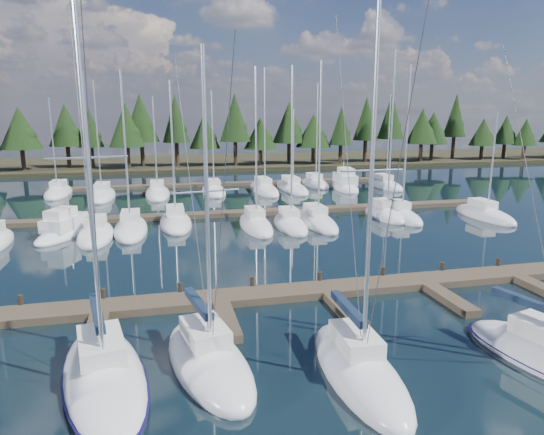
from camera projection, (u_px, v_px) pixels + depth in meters
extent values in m
plane|color=black|center=(275.00, 239.00, 38.79)|extent=(260.00, 260.00, 0.00)
cube|color=#2B2818|center=(204.00, 162.00, 95.79)|extent=(220.00, 30.00, 0.60)
cube|color=#493E2D|center=(325.00, 289.00, 27.34)|extent=(44.00, 2.00, 0.40)
cube|color=#493E2D|center=(95.00, 334.00, 21.80)|extent=(0.90, 4.00, 0.40)
cube|color=#493E2D|center=(227.00, 322.00, 23.14)|extent=(0.90, 4.00, 0.40)
cube|color=#493E2D|center=(345.00, 310.00, 24.48)|extent=(0.90, 4.00, 0.40)
cube|color=#493E2D|center=(450.00, 300.00, 25.82)|extent=(0.90, 4.00, 0.40)
cylinder|color=black|center=(21.00, 304.00, 24.66)|extent=(0.26, 0.26, 0.90)
cylinder|color=black|center=(103.00, 297.00, 25.56)|extent=(0.26, 0.26, 0.90)
cylinder|color=black|center=(180.00, 291.00, 26.45)|extent=(0.26, 0.26, 0.90)
cylinder|color=black|center=(252.00, 285.00, 27.34)|extent=(0.26, 0.26, 0.90)
cylinder|color=black|center=(320.00, 279.00, 28.24)|extent=(0.26, 0.26, 0.90)
cylinder|color=black|center=(383.00, 274.00, 29.13)|extent=(0.26, 0.26, 0.90)
cylinder|color=black|center=(442.00, 269.00, 30.02)|extent=(0.26, 0.26, 0.90)
cylinder|color=black|center=(498.00, 265.00, 30.92)|extent=(0.26, 0.26, 0.90)
cube|color=#493E2D|center=(252.00, 212.00, 48.26)|extent=(50.00, 1.80, 0.40)
cube|color=#493E2D|center=(225.00, 184.00, 67.28)|extent=(46.00, 1.80, 0.40)
ellipsoid|color=silver|center=(104.00, 379.00, 18.25)|extent=(4.46, 9.16, 1.90)
cube|color=silver|center=(101.00, 345.00, 18.38)|extent=(2.09, 3.05, 0.70)
cylinder|color=silver|center=(89.00, 178.00, 16.21)|extent=(0.19, 0.19, 13.67)
cylinder|color=silver|center=(97.00, 316.00, 19.17)|extent=(0.82, 3.82, 0.12)
cube|color=#131F34|center=(97.00, 312.00, 19.13)|extent=(1.01, 3.69, 0.30)
cylinder|color=silver|center=(87.00, 158.00, 16.07)|extent=(2.60, 0.54, 0.07)
cylinder|color=#3F3F44|center=(93.00, 191.00, 14.56)|extent=(0.72, 3.75, 13.98)
cylinder|color=#3F3F44|center=(85.00, 174.00, 18.33)|extent=(0.88, 4.61, 13.98)
ellipsoid|color=#110C3C|center=(104.00, 377.00, 18.23)|extent=(4.64, 9.53, 0.18)
ellipsoid|color=silver|center=(209.00, 364.00, 19.35)|extent=(4.17, 8.01, 1.90)
cube|color=silver|center=(205.00, 332.00, 19.44)|extent=(1.96, 2.68, 0.70)
cylinder|color=silver|center=(207.00, 207.00, 17.63)|extent=(0.19, 0.19, 11.26)
cylinder|color=silver|center=(198.00, 307.00, 20.09)|extent=(0.76, 3.31, 0.12)
cube|color=#131F34|center=(198.00, 303.00, 20.06)|extent=(0.96, 3.21, 0.30)
cylinder|color=silver|center=(206.00, 191.00, 17.51)|extent=(2.45, 0.54, 0.07)
cylinder|color=#3F3F44|center=(221.00, 219.00, 16.20)|extent=(0.66, 3.25, 11.57)
cylinder|color=#3F3F44|center=(192.00, 201.00, 19.46)|extent=(0.81, 4.00, 11.57)
ellipsoid|color=silver|center=(359.00, 373.00, 18.71)|extent=(2.73, 7.96, 1.90)
cube|color=silver|center=(356.00, 339.00, 18.83)|extent=(1.46, 2.56, 0.70)
cylinder|color=silver|center=(371.00, 189.00, 16.78)|extent=(0.16, 0.16, 12.79)
cylinder|color=silver|center=(348.00, 312.00, 19.58)|extent=(0.20, 3.48, 0.12)
cube|color=#131F34|center=(348.00, 308.00, 19.54)|extent=(0.43, 3.33, 0.30)
cylinder|color=silver|center=(372.00, 170.00, 16.65)|extent=(2.30, 0.12, 0.07)
cylinder|color=#3F3F44|center=(392.00, 202.00, 15.19)|extent=(0.11, 3.43, 13.10)
cylinder|color=#3F3F44|center=(349.00, 184.00, 18.82)|extent=(0.13, 4.22, 13.10)
cylinder|color=silver|center=(527.00, 305.00, 20.23)|extent=(0.97, 3.30, 0.12)
cube|color=#131F34|center=(528.00, 302.00, 20.20)|extent=(1.15, 3.21, 0.30)
cylinder|color=#3F3F44|center=(532.00, 195.00, 19.54)|extent=(1.07, 3.97, 12.04)
ellipsoid|color=silver|center=(96.00, 236.00, 39.29)|extent=(2.77, 7.83, 1.90)
cube|color=silver|center=(96.00, 221.00, 39.40)|extent=(1.52, 2.51, 0.70)
cylinder|color=silver|center=(89.00, 152.00, 37.45)|extent=(0.16, 0.16, 11.99)
ellipsoid|color=silver|center=(131.00, 230.00, 41.26)|extent=(2.76, 8.83, 1.90)
cube|color=silver|center=(130.00, 215.00, 41.43)|extent=(1.52, 2.82, 0.70)
cylinder|color=silver|center=(125.00, 148.00, 39.35)|extent=(0.16, 0.16, 12.28)
ellipsoid|color=silver|center=(176.00, 224.00, 43.61)|extent=(2.82, 8.22, 1.90)
cube|color=silver|center=(175.00, 210.00, 43.74)|extent=(1.55, 2.63, 0.70)
cylinder|color=silver|center=(173.00, 150.00, 41.79)|extent=(0.16, 0.16, 11.63)
ellipsoid|color=silver|center=(256.00, 226.00, 42.72)|extent=(2.52, 8.48, 1.90)
cube|color=silver|center=(255.00, 212.00, 42.87)|extent=(1.38, 2.71, 0.70)
cylinder|color=silver|center=(256.00, 144.00, 40.79)|extent=(0.16, 0.16, 12.66)
ellipsoid|color=silver|center=(290.00, 226.00, 42.75)|extent=(2.46, 7.34, 1.90)
cube|color=silver|center=(289.00, 212.00, 42.84)|extent=(1.35, 2.35, 0.70)
cylinder|color=silver|center=(292.00, 144.00, 40.86)|extent=(0.16, 0.16, 12.73)
ellipsoid|color=silver|center=(316.00, 223.00, 44.05)|extent=(2.69, 9.00, 1.90)
cube|color=silver|center=(315.00, 209.00, 44.22)|extent=(1.48, 2.88, 0.70)
cylinder|color=silver|center=(320.00, 140.00, 42.03)|extent=(0.16, 0.16, 13.26)
ellipsoid|color=silver|center=(385.00, 216.00, 46.89)|extent=(2.81, 7.04, 1.90)
cube|color=silver|center=(384.00, 203.00, 46.97)|extent=(1.55, 2.25, 0.70)
cylinder|color=silver|center=(391.00, 131.00, 44.83)|extent=(0.16, 0.16, 14.50)
ellipsoid|color=silver|center=(400.00, 217.00, 46.25)|extent=(2.43, 7.30, 1.90)
cube|color=silver|center=(399.00, 204.00, 46.34)|extent=(1.34, 2.34, 0.70)
cylinder|color=silver|center=(407.00, 139.00, 44.32)|extent=(0.16, 0.16, 13.14)
ellipsoid|color=silver|center=(484.00, 216.00, 46.76)|extent=(2.60, 8.45, 1.90)
cube|color=silver|center=(483.00, 203.00, 46.91)|extent=(1.43, 2.70, 0.70)
cylinder|color=silver|center=(493.00, 161.00, 45.21)|extent=(0.16, 0.16, 9.06)
ellipsoid|color=silver|center=(58.00, 194.00, 59.72)|extent=(2.89, 9.18, 1.90)
cube|color=silver|center=(58.00, 183.00, 59.90)|extent=(1.59, 2.94, 0.70)
cylinder|color=silver|center=(53.00, 143.00, 57.97)|extent=(0.16, 0.16, 10.63)
ellipsoid|color=silver|center=(102.00, 196.00, 57.78)|extent=(2.92, 9.75, 1.90)
cube|color=silver|center=(102.00, 186.00, 57.99)|extent=(1.61, 3.12, 0.70)
cylinder|color=silver|center=(97.00, 136.00, 55.80)|extent=(0.16, 0.16, 12.51)
ellipsoid|color=silver|center=(158.00, 194.00, 59.30)|extent=(2.89, 10.20, 1.90)
cube|color=silver|center=(157.00, 184.00, 59.52)|extent=(1.59, 3.26, 0.70)
cylinder|color=silver|center=(155.00, 143.00, 57.47)|extent=(0.16, 0.16, 10.85)
ellipsoid|color=silver|center=(214.00, 192.00, 61.00)|extent=(2.88, 8.64, 1.90)
cube|color=silver|center=(213.00, 182.00, 61.15)|extent=(1.58, 2.76, 0.70)
cylinder|color=silver|center=(213.00, 139.00, 59.18)|extent=(0.16, 0.16, 11.51)
ellipsoid|color=silver|center=(264.00, 190.00, 62.50)|extent=(2.90, 11.35, 1.90)
cube|color=silver|center=(263.00, 180.00, 62.79)|extent=(1.59, 3.63, 0.70)
cylinder|color=silver|center=(265.00, 127.00, 60.26)|extent=(0.16, 0.16, 14.27)
ellipsoid|color=silver|center=(292.00, 189.00, 63.62)|extent=(2.99, 11.27, 1.90)
cube|color=silver|center=(291.00, 179.00, 63.90)|extent=(1.64, 3.61, 0.70)
cylinder|color=silver|center=(293.00, 146.00, 61.90)|extent=(0.16, 0.16, 9.41)
ellipsoid|color=silver|center=(315.00, 185.00, 66.99)|extent=(2.99, 7.88, 1.90)
cube|color=silver|center=(314.00, 176.00, 67.11)|extent=(1.64, 2.52, 0.70)
cylinder|color=silver|center=(317.00, 132.00, 65.08)|extent=(0.16, 0.16, 12.73)
ellipsoid|color=silver|center=(385.00, 186.00, 65.84)|extent=(2.75, 9.22, 1.90)
cube|color=silver|center=(384.00, 177.00, 66.02)|extent=(1.51, 2.95, 0.70)
cylinder|color=silver|center=(389.00, 138.00, 64.02)|extent=(0.16, 0.16, 11.23)
ellipsoid|color=silver|center=(65.00, 234.00, 40.10)|extent=(5.24, 8.05, 1.53)
cube|color=silver|center=(64.00, 222.00, 39.88)|extent=(3.35, 4.62, 1.02)
cube|color=silver|center=(61.00, 213.00, 39.33)|extent=(2.31, 3.01, 0.77)
cylinder|color=silver|center=(68.00, 204.00, 40.33)|extent=(0.10, 0.10, 1.36)
ellipsoid|color=silver|center=(345.00, 188.00, 64.59)|extent=(4.42, 9.56, 1.84)
cube|color=silver|center=(345.00, 179.00, 64.33)|extent=(3.04, 5.35, 1.23)
cube|color=silver|center=(346.00, 171.00, 63.66)|extent=(2.15, 3.44, 0.92)
cylinder|color=silver|center=(344.00, 166.00, 64.87)|extent=(0.09, 0.09, 1.64)
cylinder|color=black|center=(23.00, 160.00, 79.26)|extent=(0.70, 0.70, 3.50)
cone|color=black|center=(20.00, 128.00, 78.16)|extent=(6.48, 6.48, 6.80)
ellipsoid|color=black|center=(24.00, 137.00, 78.60)|extent=(3.89, 3.89, 3.89)
cylinder|color=black|center=(69.00, 157.00, 83.67)|extent=(0.70, 0.70, 3.69)
cone|color=black|center=(66.00, 125.00, 82.51)|extent=(5.84, 5.84, 7.17)
ellipsoid|color=black|center=(70.00, 134.00, 82.97)|extent=(3.50, 3.50, 3.50)
cylinder|color=black|center=(92.00, 157.00, 83.78)|extent=(0.70, 0.70, 3.49)
cone|color=black|center=(90.00, 127.00, 82.68)|extent=(4.37, 4.37, 6.78)
ellipsoid|color=black|center=(94.00, 136.00, 83.13)|extent=(2.62, 2.62, 2.62)
cylinder|color=black|center=(128.00, 158.00, 81.62)|extent=(0.70, 0.70, 3.69)
cone|color=black|center=(126.00, 125.00, 80.46)|extent=(5.89, 5.89, 7.17)
ellipsoid|color=black|center=(130.00, 135.00, 80.92)|extent=(3.54, 3.54, 3.54)
cylinder|color=black|center=(142.00, 154.00, 85.48)|extent=(0.70, 0.70, 4.27)
cone|color=black|center=(140.00, 118.00, 84.14)|extent=(6.14, 6.14, 8.30)
ellipsoid|color=black|center=(144.00, 129.00, 84.65)|extent=(3.68, 3.68, 3.68)
cylinder|color=black|center=(177.00, 154.00, 85.40)|extent=(0.70, 0.70, 4.19)
cone|color=black|center=(176.00, 119.00, 84.09)|extent=(4.69, 4.69, 8.14)
ellipsoid|color=black|center=(179.00, 129.00, 84.60)|extent=(2.81, 2.81, 2.81)
cylinder|color=black|center=(205.00, 157.00, 86.58)|extent=(0.70, 0.70, 3.06)
cone|color=black|center=(205.00, 131.00, 85.62)|extent=(5.47, 5.47, 5.96)
ellipsoid|color=black|center=(208.00, 139.00, 86.02)|extent=(3.28, 3.28, 3.28)
cylinder|color=black|center=(235.00, 153.00, 86.31)|extent=(0.70, 0.70, 4.29)
cone|color=black|center=(235.00, 117.00, 84.96)|extent=(5.44, 5.44, 8.34)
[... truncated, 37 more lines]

